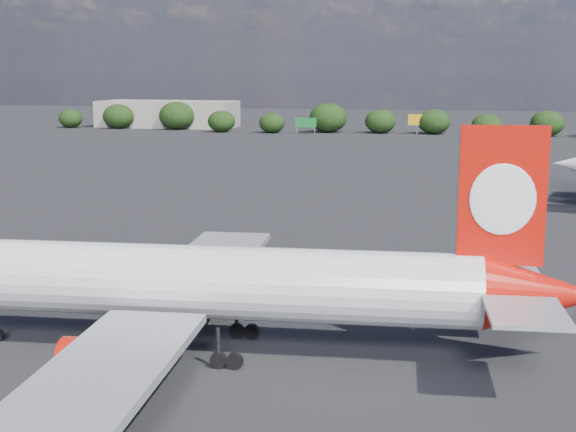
# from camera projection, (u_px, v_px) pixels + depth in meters

# --- Properties ---
(ground) EXTENTS (500.00, 500.00, 0.00)m
(ground) POSITION_uv_depth(u_px,v_px,m) (255.00, 206.00, 106.52)
(ground) COLOR black
(ground) RESTS_ON ground
(qantas_airliner) EXTENTS (45.43, 43.24, 14.82)m
(qantas_airliner) POSITION_uv_depth(u_px,v_px,m) (223.00, 285.00, 51.01)
(qantas_airliner) COLOR white
(qantas_airliner) RESTS_ON ground
(terminal_building) EXTENTS (42.00, 16.00, 8.00)m
(terminal_building) POSITION_uv_depth(u_px,v_px,m) (168.00, 114.00, 246.84)
(terminal_building) COLOR gray
(terminal_building) RESTS_ON ground
(highway_sign) EXTENTS (6.00, 0.30, 4.50)m
(highway_sign) POSITION_uv_depth(u_px,v_px,m) (306.00, 123.00, 221.00)
(highway_sign) COLOR #146628
(highway_sign) RESTS_ON ground
(billboard_yellow) EXTENTS (5.00, 0.30, 5.50)m
(billboard_yellow) POSITION_uv_depth(u_px,v_px,m) (417.00, 120.00, 219.77)
(billboard_yellow) COLOR gold
(billboard_yellow) RESTS_ON ground
(horizon_treeline) EXTENTS (204.83, 15.16, 9.29)m
(horizon_treeline) POSITION_uv_depth(u_px,v_px,m) (446.00, 121.00, 216.78)
(horizon_treeline) COLOR black
(horizon_treeline) RESTS_ON ground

